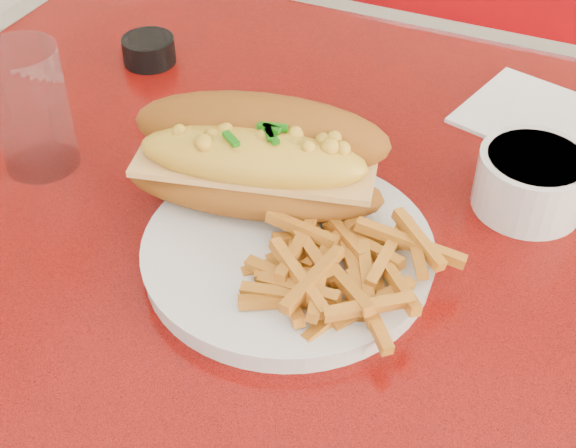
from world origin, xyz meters
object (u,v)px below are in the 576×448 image
at_px(diner_table, 415,383).
at_px(sauce_cup_left, 149,49).
at_px(booth_bench_far, 526,176).
at_px(dinner_plate, 288,252).
at_px(water_tumbler, 31,109).
at_px(mac_hoagie, 256,158).
at_px(fork, 359,244).
at_px(gravy_ramekin, 532,180).

xyz_separation_m(diner_table, sauce_cup_left, (-0.39, 0.18, 0.18)).
relative_size(diner_table, booth_bench_far, 1.03).
height_order(dinner_plate, water_tumbler, water_tumbler).
height_order(booth_bench_far, mac_hoagie, booth_bench_far).
height_order(diner_table, dinner_plate, dinner_plate).
distance_m(booth_bench_far, fork, 0.98).
xyz_separation_m(diner_table, gravy_ramekin, (0.05, 0.10, 0.19)).
relative_size(booth_bench_far, gravy_ramekin, 9.56).
height_order(mac_hoagie, fork, mac_hoagie).
distance_m(gravy_ramekin, water_tumbler, 0.45).
xyz_separation_m(booth_bench_far, water_tumbler, (-0.38, -0.83, 0.54)).
distance_m(mac_hoagie, gravy_ramekin, 0.24).
height_order(diner_table, water_tumbler, water_tumbler).
relative_size(diner_table, water_tumbler, 10.19).
bearing_deg(sauce_cup_left, water_tumbler, -87.59).
xyz_separation_m(booth_bench_far, sauce_cup_left, (-0.39, -0.63, 0.50)).
xyz_separation_m(dinner_plate, gravy_ramekin, (0.16, 0.15, 0.02)).
xyz_separation_m(diner_table, water_tumbler, (-0.38, -0.02, 0.22)).
bearing_deg(water_tumbler, dinner_plate, -5.65).
xyz_separation_m(mac_hoagie, gravy_ramekin, (0.21, 0.11, -0.03)).
height_order(diner_table, booth_bench_far, booth_bench_far).
bearing_deg(fork, dinner_plate, 95.57).
bearing_deg(sauce_cup_left, booth_bench_far, 58.39).
bearing_deg(dinner_plate, mac_hoagie, 137.44).
bearing_deg(mac_hoagie, diner_table, -12.15).
xyz_separation_m(dinner_plate, sauce_cup_left, (-0.28, 0.23, 0.01)).
xyz_separation_m(booth_bench_far, fork, (-0.06, -0.83, 0.50)).
distance_m(booth_bench_far, sauce_cup_left, 0.89).
relative_size(booth_bench_far, water_tumbler, 9.94).
xyz_separation_m(diner_table, dinner_plate, (-0.11, -0.05, 0.17)).
bearing_deg(mac_hoagie, gravy_ramekin, 13.08).
bearing_deg(gravy_ramekin, diner_table, -116.88).
bearing_deg(sauce_cup_left, mac_hoagie, -39.35).
bearing_deg(gravy_ramekin, dinner_plate, -137.04).
distance_m(booth_bench_far, water_tumbler, 1.06).
distance_m(dinner_plate, gravy_ramekin, 0.22).
distance_m(mac_hoagie, fork, 0.11).
relative_size(dinner_plate, gravy_ramekin, 2.34).
bearing_deg(dinner_plate, diner_table, 23.93).
bearing_deg(booth_bench_far, dinner_plate, -97.38).
bearing_deg(water_tumbler, gravy_ramekin, 16.29).
bearing_deg(gravy_ramekin, mac_hoagie, -153.55).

